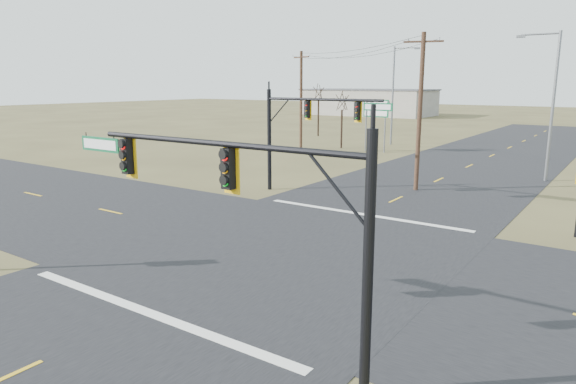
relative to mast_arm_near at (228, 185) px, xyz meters
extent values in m
plane|color=brown|center=(-3.45, 7.50, -4.50)|extent=(320.00, 320.00, 0.00)
cube|color=black|center=(-3.45, 7.50, -4.49)|extent=(160.00, 14.00, 0.02)
cube|color=black|center=(-3.45, 7.50, -4.49)|extent=(14.00, 160.00, 0.02)
cube|color=silver|center=(-3.45, 0.00, -4.47)|extent=(12.00, 0.40, 0.01)
cube|color=silver|center=(-3.45, 15.00, -4.47)|extent=(12.00, 0.40, 0.01)
cylinder|color=black|center=(4.05, 0.00, -1.42)|extent=(0.25, 0.25, 6.16)
cylinder|color=black|center=(-0.35, 0.00, 1.06)|extent=(8.80, 0.16, 0.16)
cube|color=#0C5430|center=(-5.25, 0.00, 0.71)|extent=(1.80, 0.05, 0.45)
cylinder|color=black|center=(-11.82, 17.62, -1.15)|extent=(0.27, 0.27, 6.70)
cylinder|color=black|center=(-7.75, 17.62, 1.60)|extent=(8.14, 0.17, 0.17)
cube|color=#0C5430|center=(-4.02, 17.62, 1.25)|extent=(1.80, 0.05, 0.45)
cylinder|color=#462E1E|center=(-3.52, 23.02, 0.64)|extent=(0.30, 0.30, 10.28)
cube|color=#462E1E|center=(-3.52, 23.02, 5.18)|extent=(2.45, 0.79, 0.12)
cylinder|color=#462E1E|center=(-20.49, 34.69, 0.62)|extent=(0.30, 0.30, 10.25)
cube|color=#462E1E|center=(-20.49, 34.69, 5.14)|extent=(2.38, 1.02, 0.12)
cylinder|color=slate|center=(-15.51, 39.63, -1.79)|extent=(0.14, 0.14, 5.42)
cylinder|color=slate|center=(-13.34, 39.63, -1.79)|extent=(0.14, 0.14, 5.42)
cube|color=#0C5430|center=(-14.43, 39.63, 0.02)|extent=(2.89, 0.29, 1.81)
cylinder|color=slate|center=(3.13, 31.66, 0.85)|extent=(0.21, 0.21, 10.70)
cylinder|color=slate|center=(1.84, 31.66, 6.00)|extent=(2.57, 0.13, 0.13)
cube|color=slate|center=(0.56, 31.66, 5.90)|extent=(0.61, 0.31, 0.19)
cylinder|color=slate|center=(-15.70, 46.72, 1.08)|extent=(0.22, 0.22, 11.16)
cylinder|color=slate|center=(-14.36, 46.72, 6.46)|extent=(2.68, 0.13, 0.13)
cube|color=slate|center=(-13.02, 46.72, 6.36)|extent=(0.67, 0.45, 0.20)
cylinder|color=black|center=(-18.83, 40.35, -2.39)|extent=(0.21, 0.21, 4.24)
cylinder|color=black|center=(-27.96, 50.37, -2.08)|extent=(0.22, 0.22, 4.85)
cube|color=#A59E92|center=(-43.45, 97.50, -1.75)|extent=(28.00, 14.00, 5.50)
camera|label=1|loc=(8.69, -9.80, 2.58)|focal=32.00mm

